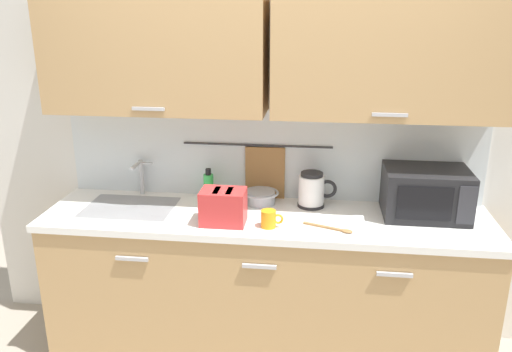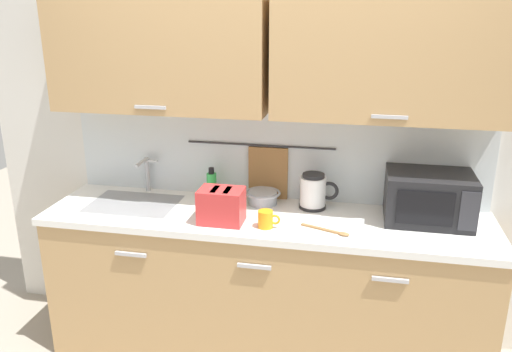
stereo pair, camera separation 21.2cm
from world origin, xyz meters
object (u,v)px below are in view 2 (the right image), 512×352
(mug_near_sink, at_px, (230,198))
(mixing_bowl, at_px, (263,197))
(microwave, at_px, (429,197))
(toaster, at_px, (221,206))
(dish_soap_bottle, at_px, (212,185))
(mug_by_kettle, at_px, (266,219))
(wooden_spoon, at_px, (331,231))
(electric_kettle, at_px, (314,191))

(mug_near_sink, bearing_deg, mixing_bowl, 22.07)
(microwave, relative_size, toaster, 1.80)
(microwave, distance_m, dish_soap_bottle, 1.26)
(mug_near_sink, relative_size, mixing_bowl, 0.56)
(dish_soap_bottle, height_order, mug_by_kettle, dish_soap_bottle)
(microwave, bearing_deg, toaster, -167.23)
(mug_near_sink, bearing_deg, toaster, -87.45)
(mixing_bowl, relative_size, wooden_spoon, 0.80)
(microwave, height_order, electric_kettle, microwave)
(dish_soap_bottle, xyz_separation_m, mug_by_kettle, (0.40, -0.36, -0.04))
(toaster, bearing_deg, microwave, 12.77)
(mug_near_sink, height_order, mixing_bowl, mug_near_sink)
(microwave, distance_m, mug_near_sink, 1.12)
(mug_near_sink, height_order, mug_by_kettle, same)
(dish_soap_bottle, bearing_deg, microwave, -4.17)
(toaster, height_order, mug_by_kettle, toaster)
(electric_kettle, distance_m, dish_soap_bottle, 0.62)
(dish_soap_bottle, distance_m, mixing_bowl, 0.33)
(electric_kettle, bearing_deg, mug_near_sink, -171.70)
(electric_kettle, distance_m, mug_by_kettle, 0.40)
(dish_soap_bottle, xyz_separation_m, wooden_spoon, (0.75, -0.36, -0.08))
(microwave, xyz_separation_m, wooden_spoon, (-0.51, -0.26, -0.13))
(electric_kettle, xyz_separation_m, mug_by_kettle, (-0.22, -0.33, -0.05))
(mug_near_sink, bearing_deg, wooden_spoon, -22.84)
(dish_soap_bottle, distance_m, toaster, 0.37)
(mixing_bowl, bearing_deg, wooden_spoon, -37.49)
(electric_kettle, xyz_separation_m, wooden_spoon, (0.12, -0.33, -0.10))
(microwave, height_order, mixing_bowl, microwave)
(microwave, distance_m, electric_kettle, 0.63)
(dish_soap_bottle, relative_size, toaster, 0.77)
(dish_soap_bottle, xyz_separation_m, mixing_bowl, (0.32, -0.03, -0.04))
(microwave, distance_m, toaster, 1.13)
(microwave, xyz_separation_m, mug_by_kettle, (-0.85, -0.27, -0.09))
(electric_kettle, distance_m, wooden_spoon, 0.36)
(electric_kettle, height_order, mug_near_sink, electric_kettle)
(mug_by_kettle, bearing_deg, dish_soap_bottle, 138.01)
(dish_soap_bottle, height_order, mug_near_sink, dish_soap_bottle)
(dish_soap_bottle, bearing_deg, wooden_spoon, -25.40)
(mixing_bowl, distance_m, mug_by_kettle, 0.35)
(electric_kettle, xyz_separation_m, dish_soap_bottle, (-0.62, 0.03, -0.01))
(dish_soap_bottle, xyz_separation_m, toaster, (0.15, -0.34, 0.01))
(microwave, relative_size, mug_near_sink, 3.83)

